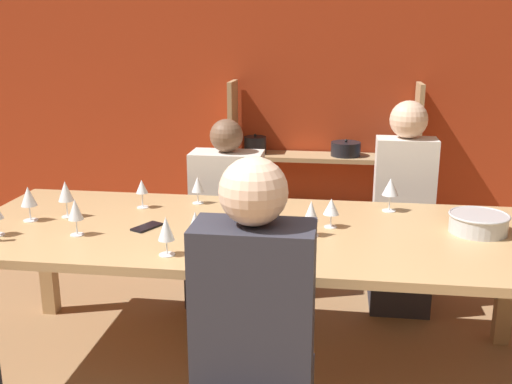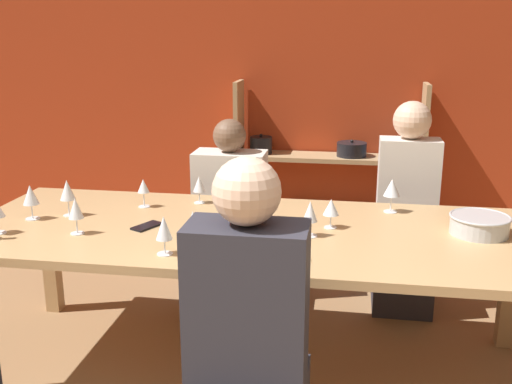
{
  "view_description": "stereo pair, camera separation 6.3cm",
  "coord_description": "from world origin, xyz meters",
  "px_view_note": "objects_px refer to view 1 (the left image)",
  "views": [
    {
      "loc": [
        0.39,
        -1.13,
        1.64
      ],
      "look_at": [
        0.01,
        1.59,
        0.89
      ],
      "focal_mm": 42.0,
      "sensor_mm": 36.0,
      "label": 1
    },
    {
      "loc": [
        0.46,
        -1.12,
        1.64
      ],
      "look_at": [
        0.01,
        1.59,
        0.89
      ],
      "focal_mm": 42.0,
      "sensor_mm": 36.0,
      "label": 2
    }
  ],
  "objects_px": {
    "person_near_a": "(254,381)",
    "cell_phone": "(147,227)",
    "mixing_bowl": "(478,222)",
    "wine_glass_red_c": "(265,214)",
    "wine_glass_white_c": "(311,212)",
    "person_far_a": "(401,230)",
    "wine_glass_white_b": "(28,197)",
    "wine_glass_empty_b": "(166,229)",
    "dining_table": "(253,242)",
    "shelf_unit": "(329,179)",
    "wine_bottle_dark": "(256,234)",
    "wine_glass_red_a": "(331,208)",
    "wine_glass_white_a": "(142,188)",
    "wine_glass_white_e": "(195,224)",
    "wine_glass_empty_a": "(75,210)",
    "person_far_b": "(228,233)",
    "wine_glass_red_b": "(66,192)",
    "wine_glass_white_d": "(198,185)",
    "wine_glass_white_f": "(390,188)"
  },
  "relations": [
    {
      "from": "wine_glass_empty_b",
      "to": "wine_glass_white_f",
      "type": "xyz_separation_m",
      "value": [
        0.95,
        0.75,
        0.01
      ]
    },
    {
      "from": "wine_glass_white_a",
      "to": "cell_phone",
      "type": "height_order",
      "value": "wine_glass_white_a"
    },
    {
      "from": "wine_glass_white_f",
      "to": "person_near_a",
      "type": "height_order",
      "value": "person_near_a"
    },
    {
      "from": "wine_glass_red_a",
      "to": "person_near_a",
      "type": "relative_size",
      "value": 0.11
    },
    {
      "from": "person_near_a",
      "to": "wine_glass_white_a",
      "type": "bearing_deg",
      "value": 124.45
    },
    {
      "from": "mixing_bowl",
      "to": "wine_glass_red_c",
      "type": "height_order",
      "value": "wine_glass_red_c"
    },
    {
      "from": "wine_glass_red_b",
      "to": "person_far_b",
      "type": "relative_size",
      "value": 0.16
    },
    {
      "from": "dining_table",
      "to": "cell_phone",
      "type": "bearing_deg",
      "value": -173.09
    },
    {
      "from": "wine_glass_red_b",
      "to": "person_far_a",
      "type": "bearing_deg",
      "value": 25.53
    },
    {
      "from": "cell_phone",
      "to": "wine_glass_white_b",
      "type": "bearing_deg",
      "value": 177.2
    },
    {
      "from": "dining_table",
      "to": "mixing_bowl",
      "type": "xyz_separation_m",
      "value": [
        1.03,
        0.09,
        0.12
      ]
    },
    {
      "from": "wine_glass_empty_b",
      "to": "wine_glass_white_e",
      "type": "bearing_deg",
      "value": 21.03
    },
    {
      "from": "wine_glass_empty_a",
      "to": "wine_glass_white_d",
      "type": "relative_size",
      "value": 1.15
    },
    {
      "from": "person_near_a",
      "to": "person_far_b",
      "type": "distance_m",
      "value": 1.73
    },
    {
      "from": "wine_glass_white_a",
      "to": "wine_glass_red_b",
      "type": "height_order",
      "value": "wine_glass_red_b"
    },
    {
      "from": "wine_glass_white_a",
      "to": "wine_glass_white_b",
      "type": "bearing_deg",
      "value": -148.62
    },
    {
      "from": "person_far_a",
      "to": "wine_glass_empty_a",
      "type": "bearing_deg",
      "value": 34.57
    },
    {
      "from": "dining_table",
      "to": "wine_glass_white_c",
      "type": "distance_m",
      "value": 0.33
    },
    {
      "from": "dining_table",
      "to": "mixing_bowl",
      "type": "height_order",
      "value": "mixing_bowl"
    },
    {
      "from": "wine_bottle_dark",
      "to": "wine_glass_red_a",
      "type": "xyz_separation_m",
      "value": [
        0.29,
        0.5,
        -0.03
      ]
    },
    {
      "from": "wine_glass_white_a",
      "to": "person_near_a",
      "type": "height_order",
      "value": "person_near_a"
    },
    {
      "from": "wine_glass_white_c",
      "to": "person_near_a",
      "type": "distance_m",
      "value": 0.86
    },
    {
      "from": "shelf_unit",
      "to": "person_near_a",
      "type": "relative_size",
      "value": 1.19
    },
    {
      "from": "shelf_unit",
      "to": "wine_glass_red_c",
      "type": "height_order",
      "value": "shelf_unit"
    },
    {
      "from": "wine_glass_white_a",
      "to": "person_far_b",
      "type": "bearing_deg",
      "value": 61.06
    },
    {
      "from": "wine_glass_empty_b",
      "to": "person_far_b",
      "type": "height_order",
      "value": "person_far_b"
    },
    {
      "from": "dining_table",
      "to": "wine_glass_white_d",
      "type": "relative_size",
      "value": 18.56
    },
    {
      "from": "wine_glass_red_b",
      "to": "shelf_unit",
      "type": "bearing_deg",
      "value": 59.11
    },
    {
      "from": "person_near_a",
      "to": "wine_bottle_dark",
      "type": "bearing_deg",
      "value": 96.97
    },
    {
      "from": "wine_glass_white_c",
      "to": "person_far_a",
      "type": "relative_size",
      "value": 0.13
    },
    {
      "from": "wine_glass_red_a",
      "to": "wine_glass_empty_b",
      "type": "distance_m",
      "value": 0.8
    },
    {
      "from": "shelf_unit",
      "to": "wine_glass_red_c",
      "type": "xyz_separation_m",
      "value": [
        -0.25,
        -2.23,
        0.38
      ]
    },
    {
      "from": "wine_glass_white_c",
      "to": "wine_glass_empty_b",
      "type": "bearing_deg",
      "value": -150.87
    },
    {
      "from": "wine_glass_white_a",
      "to": "person_far_a",
      "type": "xyz_separation_m",
      "value": [
        1.39,
        0.61,
        -0.37
      ]
    },
    {
      "from": "wine_glass_red_a",
      "to": "wine_glass_white_c",
      "type": "distance_m",
      "value": 0.16
    },
    {
      "from": "wine_glass_white_f",
      "to": "wine_glass_red_a",
      "type": "bearing_deg",
      "value": -134.02
    },
    {
      "from": "wine_bottle_dark",
      "to": "wine_glass_white_f",
      "type": "relative_size",
      "value": 1.81
    },
    {
      "from": "wine_bottle_dark",
      "to": "wine_glass_white_a",
      "type": "bearing_deg",
      "value": 135.38
    },
    {
      "from": "wine_glass_white_f",
      "to": "person_near_a",
      "type": "relative_size",
      "value": 0.14
    },
    {
      "from": "wine_glass_white_b",
      "to": "wine_glass_white_c",
      "type": "height_order",
      "value": "wine_glass_white_b"
    },
    {
      "from": "wine_glass_white_b",
      "to": "wine_glass_empty_b",
      "type": "bearing_deg",
      "value": -24.18
    },
    {
      "from": "person_near_a",
      "to": "wine_glass_red_c",
      "type": "bearing_deg",
      "value": 94.28
    },
    {
      "from": "person_near_a",
      "to": "cell_phone",
      "type": "bearing_deg",
      "value": 128.9
    },
    {
      "from": "wine_glass_red_b",
      "to": "wine_glass_white_f",
      "type": "bearing_deg",
      "value": 11.47
    },
    {
      "from": "shelf_unit",
      "to": "wine_bottle_dark",
      "type": "bearing_deg",
      "value": -95.36
    },
    {
      "from": "mixing_bowl",
      "to": "wine_glass_white_e",
      "type": "xyz_separation_m",
      "value": [
        -1.22,
        -0.43,
        0.08
      ]
    },
    {
      "from": "wine_glass_white_d",
      "to": "cell_phone",
      "type": "xyz_separation_m",
      "value": [
        -0.14,
        -0.43,
        -0.09
      ]
    },
    {
      "from": "mixing_bowl",
      "to": "wine_glass_white_f",
      "type": "relative_size",
      "value": 1.56
    },
    {
      "from": "wine_glass_red_b",
      "to": "wine_glass_empty_b",
      "type": "distance_m",
      "value": 0.77
    },
    {
      "from": "wine_glass_red_b",
      "to": "wine_glass_empty_a",
      "type": "xyz_separation_m",
      "value": [
        0.16,
        -0.25,
        -0.01
      ]
    }
  ]
}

